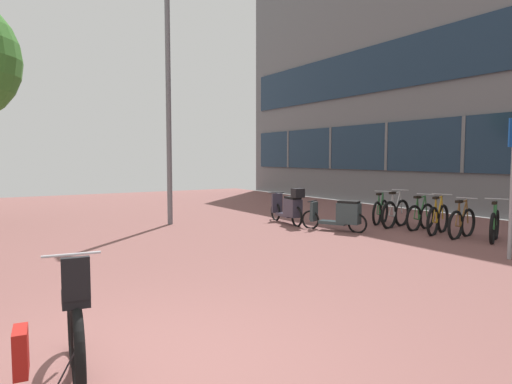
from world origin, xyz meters
TOP-DOWN VIEW (x-y plane):
  - ground at (1.43, 0.00)m, footprint 21.00×40.00m
  - bicycle_foreground at (-0.52, 0.17)m, footprint 0.75×1.45m
  - bicycle_rack_00 at (8.51, 1.96)m, footprint 1.26×0.63m
  - bicycle_rack_01 at (8.29, 2.60)m, footprint 1.30×0.48m
  - bicycle_rack_02 at (8.30, 3.24)m, footprint 1.36×0.54m
  - bicycle_rack_03 at (8.47, 3.87)m, footprint 1.28×0.48m
  - bicycle_rack_04 at (8.27, 4.51)m, footprint 1.40×0.47m
  - bicycle_rack_05 at (8.39, 5.15)m, footprint 1.19×0.61m
  - scooter_near at (6.15, 6.38)m, footprint 0.60×1.86m
  - scooter_mid at (6.54, 4.74)m, footprint 0.93×1.61m
  - lamp_post at (3.34, 8.11)m, footprint 0.20×0.52m

SIDE VIEW (x-z plane):
  - ground at x=1.43m, z-range -0.09..0.04m
  - bicycle_rack_05 at x=8.39m, z-range -0.14..0.80m
  - bicycle_rack_03 at x=8.47m, z-range -0.14..0.81m
  - bicycle_rack_01 at x=8.29m, z-range -0.14..0.81m
  - bicycle_rack_00 at x=8.51m, z-range -0.14..0.82m
  - bicycle_rack_02 at x=8.30m, z-range -0.15..0.84m
  - bicycle_rack_04 at x=8.27m, z-range -0.15..0.87m
  - bicycle_foreground at x=-0.52m, z-range -0.16..0.98m
  - scooter_mid at x=6.54m, z-range 0.01..0.81m
  - scooter_near at x=6.15m, z-range -0.05..0.99m
  - lamp_post at x=3.34m, z-range 0.33..6.88m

